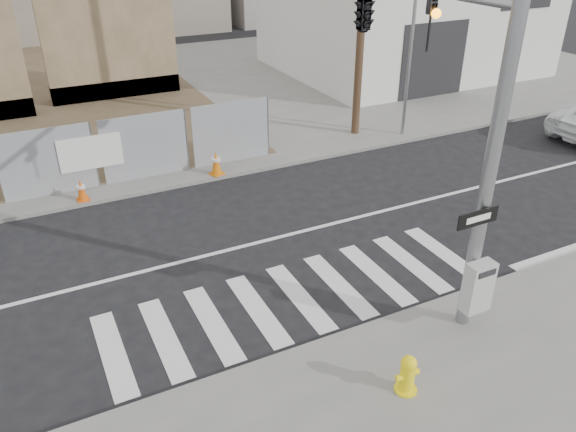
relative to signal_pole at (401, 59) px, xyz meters
name	(u,v)px	position (x,y,z in m)	size (l,w,h in m)	color
ground	(254,244)	(-2.49, 2.05, -4.78)	(100.00, 100.00, 0.00)	black
sidewalk_far	(130,97)	(-2.49, 16.05, -4.72)	(50.00, 20.00, 0.12)	slate
signal_pole	(401,59)	(0.00, 0.00, 0.00)	(0.96, 5.87, 7.00)	gray
far_signal_pole	(411,41)	(5.51, 6.65, -1.30)	(0.16, 0.20, 5.60)	gray
concrete_wall_right	(107,21)	(-2.99, 16.13, -1.40)	(5.50, 1.30, 8.00)	brown
auto_shop	(403,20)	(11.50, 15.01, -2.25)	(12.00, 10.20, 5.95)	silver
fire_hydrant	(407,374)	(-2.16, -3.77, -4.29)	(0.47, 0.46, 0.75)	yellow
traffic_cone_c	(81,190)	(-6.00, 6.27, -4.34)	(0.36, 0.36, 0.65)	#DC510B
traffic_cone_d	(216,163)	(-1.94, 6.27, -4.29)	(0.51, 0.51, 0.77)	orange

